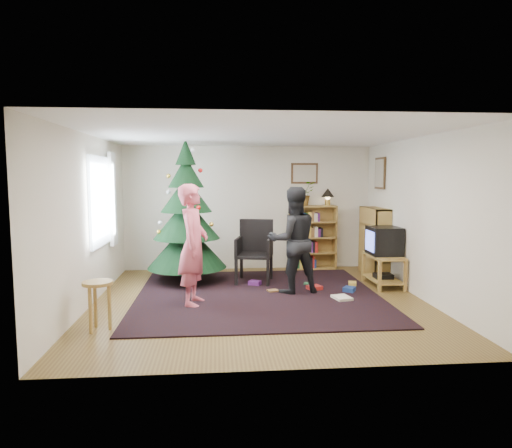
{
  "coord_description": "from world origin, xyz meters",
  "views": [
    {
      "loc": [
        -0.65,
        -6.76,
        1.89
      ],
      "look_at": [
        0.01,
        0.77,
        1.1
      ],
      "focal_mm": 32.0,
      "sensor_mm": 36.0,
      "label": 1
    }
  ],
  "objects": [
    {
      "name": "window_pane",
      "position": [
        -2.47,
        0.6,
        1.5
      ],
      "size": [
        0.04,
        1.2,
        1.4
      ],
      "primitive_type": "cube",
      "color": "silver",
      "rests_on": "wall_left"
    },
    {
      "name": "bookshelf_back",
      "position": [
        1.31,
        2.34,
        0.66
      ],
      "size": [
        0.95,
        0.3,
        1.3
      ],
      "color": "olive",
      "rests_on": "floor"
    },
    {
      "name": "floor",
      "position": [
        0.0,
        0.0,
        0.0
      ],
      "size": [
        5.0,
        5.0,
        0.0
      ],
      "primitive_type": "plane",
      "color": "brown",
      "rests_on": "ground"
    },
    {
      "name": "potted_plant",
      "position": [
        1.11,
        2.34,
        1.54
      ],
      "size": [
        0.55,
        0.52,
        0.48
      ],
      "primitive_type": "imported",
      "rotation": [
        0.0,
        0.0,
        0.42
      ],
      "color": "gray",
      "rests_on": "bookshelf_back"
    },
    {
      "name": "person_by_chair",
      "position": [
        0.58,
        0.46,
        0.86
      ],
      "size": [
        0.94,
        0.78,
        1.73
      ],
      "primitive_type": "imported",
      "rotation": [
        0.0,
        0.0,
        3.31
      ],
      "color": "black",
      "rests_on": "rug"
    },
    {
      "name": "stool",
      "position": [
        -2.11,
        -1.14,
        0.48
      ],
      "size": [
        0.37,
        0.37,
        0.61
      ],
      "color": "olive",
      "rests_on": "floor"
    },
    {
      "name": "bookshelf_right",
      "position": [
        2.34,
        1.6,
        0.66
      ],
      "size": [
        0.3,
        0.95,
        1.3
      ],
      "rotation": [
        0.0,
        0.0,
        1.57
      ],
      "color": "olive",
      "rests_on": "floor"
    },
    {
      "name": "ceiling",
      "position": [
        0.0,
        0.0,
        2.5
      ],
      "size": [
        5.0,
        5.0,
        0.0
      ],
      "primitive_type": "plane",
      "rotation": [
        3.14,
        0.0,
        0.0
      ],
      "color": "white",
      "rests_on": "wall_back"
    },
    {
      "name": "rug",
      "position": [
        0.0,
        0.3,
        0.01
      ],
      "size": [
        3.8,
        3.6,
        0.02
      ],
      "primitive_type": "cube",
      "color": "black",
      "rests_on": "floor"
    },
    {
      "name": "wall_right",
      "position": [
        2.5,
        0.0,
        1.25
      ],
      "size": [
        0.02,
        5.0,
        2.5
      ],
      "primitive_type": "cube",
      "color": "silver",
      "rests_on": "floor"
    },
    {
      "name": "wall_back",
      "position": [
        0.0,
        2.5,
        1.25
      ],
      "size": [
        5.0,
        0.02,
        2.5
      ],
      "primitive_type": "cube",
      "color": "silver",
      "rests_on": "floor"
    },
    {
      "name": "curtain",
      "position": [
        -2.43,
        1.3,
        1.5
      ],
      "size": [
        0.06,
        0.35,
        1.6
      ],
      "primitive_type": "cube",
      "color": "white",
      "rests_on": "wall_left"
    },
    {
      "name": "christmas_tree",
      "position": [
        -1.18,
        1.35,
        1.06
      ],
      "size": [
        1.4,
        1.4,
        2.54
      ],
      "rotation": [
        0.0,
        0.0,
        -0.04
      ],
      "color": "#3F2816",
      "rests_on": "rug"
    },
    {
      "name": "crt_tv",
      "position": [
        2.22,
        0.77,
        0.79
      ],
      "size": [
        0.51,
        0.55,
        0.48
      ],
      "color": "black",
      "rests_on": "tv_stand"
    },
    {
      "name": "floor_clutter",
      "position": [
        0.95,
        0.58,
        0.04
      ],
      "size": [
        1.88,
        1.22,
        0.08
      ],
      "color": "#A51E19",
      "rests_on": "rug"
    },
    {
      "name": "person_standing",
      "position": [
        -0.99,
        -0.1,
        0.89
      ],
      "size": [
        0.53,
        0.71,
        1.78
      ],
      "primitive_type": "imported",
      "rotation": [
        0.0,
        0.0,
        1.41
      ],
      "color": "#CB5163",
      "rests_on": "rug"
    },
    {
      "name": "wall_front",
      "position": [
        0.0,
        -2.5,
        1.25
      ],
      "size": [
        5.0,
        0.02,
        2.5
      ],
      "primitive_type": "cube",
      "color": "silver",
      "rests_on": "floor"
    },
    {
      "name": "table_lamp",
      "position": [
        1.61,
        2.34,
        1.54
      ],
      "size": [
        0.26,
        0.26,
        0.35
      ],
      "color": "#A57F33",
      "rests_on": "bookshelf_back"
    },
    {
      "name": "wall_left",
      "position": [
        -2.5,
        0.0,
        1.25
      ],
      "size": [
        0.02,
        5.0,
        2.5
      ],
      "primitive_type": "cube",
      "color": "silver",
      "rests_on": "floor"
    },
    {
      "name": "picture_back",
      "position": [
        1.15,
        2.48,
        1.95
      ],
      "size": [
        0.55,
        0.03,
        0.42
      ],
      "color": "#4C3319",
      "rests_on": "wall_back"
    },
    {
      "name": "tv_stand",
      "position": [
        2.22,
        0.77,
        0.32
      ],
      "size": [
        0.49,
        0.89,
        0.55
      ],
      "color": "olive",
      "rests_on": "floor"
    },
    {
      "name": "armchair",
      "position": [
        0.01,
        1.3,
        0.61
      ],
      "size": [
        0.73,
        0.74,
        1.12
      ],
      "rotation": [
        0.0,
        0.0,
        -0.22
      ],
      "color": "black",
      "rests_on": "rug"
    },
    {
      "name": "picture_right",
      "position": [
        2.48,
        1.75,
        1.95
      ],
      "size": [
        0.03,
        0.5,
        0.6
      ],
      "color": "#4C3319",
      "rests_on": "wall_right"
    }
  ]
}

